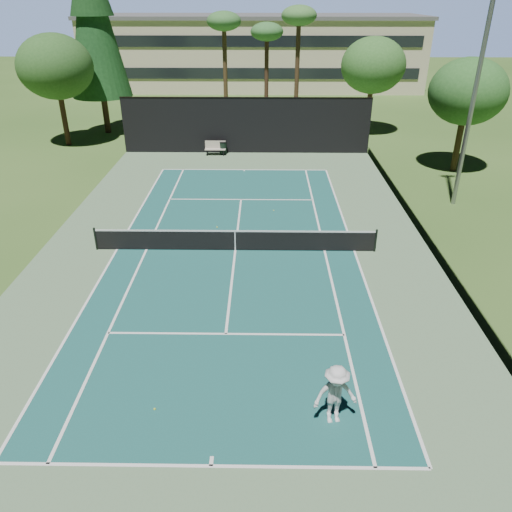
{
  "coord_description": "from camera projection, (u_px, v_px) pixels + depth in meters",
  "views": [
    {
      "loc": [
        1.26,
        -20.45,
        10.49
      ],
      "look_at": [
        1.0,
        -3.0,
        1.3
      ],
      "focal_mm": 35.0,
      "sensor_mm": 36.0,
      "label": 1
    }
  ],
  "objects": [
    {
      "name": "tennis_ball_d",
      "position": [
        187.0,
        231.0,
        24.81
      ],
      "size": [
        0.08,
        0.08,
        0.08
      ],
      "primitive_type": "sphere",
      "color": "yellow",
      "rests_on": "ground"
    },
    {
      "name": "tennis_net",
      "position": [
        235.0,
        240.0,
        22.74
      ],
      "size": [
        12.9,
        0.1,
        1.1
      ],
      "color": "black",
      "rests_on": "ground"
    },
    {
      "name": "park_bench",
      "position": [
        215.0,
        148.0,
        36.39
      ],
      "size": [
        1.5,
        0.45,
        1.02
      ],
      "color": "beige",
      "rests_on": "ground"
    },
    {
      "name": "campus_building",
      "position": [
        254.0,
        51.0,
        61.72
      ],
      "size": [
        40.5,
        12.5,
        8.3
      ],
      "color": "beige",
      "rests_on": "ground"
    },
    {
      "name": "court_lines",
      "position": [
        235.0,
        250.0,
        22.99
      ],
      "size": [
        11.07,
        23.87,
        0.01
      ],
      "color": "white",
      "rests_on": "ground"
    },
    {
      "name": "palm_b",
      "position": [
        267.0,
        35.0,
        42.55
      ],
      "size": [
        2.8,
        2.8,
        8.42
      ],
      "color": "#412A1C",
      "rests_on": "ground"
    },
    {
      "name": "trash_bin",
      "position": [
        223.0,
        148.0,
        36.61
      ],
      "size": [
        0.56,
        0.56,
        0.95
      ],
      "color": "black",
      "rests_on": "ground"
    },
    {
      "name": "player",
      "position": [
        336.0,
        395.0,
        13.41
      ],
      "size": [
        1.3,
        0.88,
        1.86
      ],
      "primitive_type": "imported",
      "rotation": [
        0.0,
        0.0,
        0.17
      ],
      "color": "silver",
      "rests_on": "ground"
    },
    {
      "name": "pine_tree",
      "position": [
        91.0,
        8.0,
        38.17
      ],
      "size": [
        4.8,
        4.8,
        15.0
      ],
      "color": "#402A1B",
      "rests_on": "ground"
    },
    {
      "name": "tennis_ball_c",
      "position": [
        274.0,
        210.0,
        27.18
      ],
      "size": [
        0.06,
        0.06,
        0.06
      ],
      "primitive_type": "sphere",
      "color": "yellow",
      "rests_on": "ground"
    },
    {
      "name": "fence",
      "position": [
        235.0,
        210.0,
        22.12
      ],
      "size": [
        18.04,
        32.05,
        4.03
      ],
      "color": "black",
      "rests_on": "ground"
    },
    {
      "name": "light_pole",
      "position": [
        476.0,
        84.0,
        25.14
      ],
      "size": [
        0.9,
        0.25,
        12.22
      ],
      "color": "gray",
      "rests_on": "ground"
    },
    {
      "name": "palm_a",
      "position": [
        224.0,
        26.0,
        40.44
      ],
      "size": [
        2.8,
        2.8,
        9.32
      ],
      "color": "#4A361F",
      "rests_on": "ground"
    },
    {
      "name": "ground",
      "position": [
        235.0,
        250.0,
        23.0
      ],
      "size": [
        160.0,
        160.0,
        0.0
      ],
      "primitive_type": "plane",
      "color": "#385A22",
      "rests_on": "ground"
    },
    {
      "name": "tennis_ball_b",
      "position": [
        217.0,
        227.0,
        25.21
      ],
      "size": [
        0.07,
        0.07,
        0.07
      ],
      "primitive_type": "sphere",
      "color": "yellow",
      "rests_on": "ground"
    },
    {
      "name": "palm_c",
      "position": [
        299.0,
        21.0,
        39.29
      ],
      "size": [
        2.8,
        2.8,
        9.77
      ],
      "color": "#46311E",
      "rests_on": "ground"
    },
    {
      "name": "court_surface",
      "position": [
        235.0,
        250.0,
        22.99
      ],
      "size": [
        10.97,
        23.77,
        0.01
      ],
      "primitive_type": "cube",
      "color": "#1A5551",
      "rests_on": "ground"
    },
    {
      "name": "tennis_ball_a",
      "position": [
        155.0,
        409.0,
        14.17
      ],
      "size": [
        0.07,
        0.07,
        0.07
      ],
      "primitive_type": "sphere",
      "color": "#C5DF32",
      "rests_on": "ground"
    },
    {
      "name": "decid_tree_c",
      "position": [
        55.0,
        67.0,
        36.42
      ],
      "size": [
        5.44,
        5.44,
        8.09
      ],
      "color": "#442A1D",
      "rests_on": "ground"
    },
    {
      "name": "decid_tree_a",
      "position": [
        373.0,
        66.0,
        39.81
      ],
      "size": [
        5.12,
        5.12,
        7.62
      ],
      "color": "#4D3121",
      "rests_on": "ground"
    },
    {
      "name": "apron_slab",
      "position": [
        235.0,
        250.0,
        23.0
      ],
      "size": [
        18.0,
        32.0,
        0.01
      ],
      "primitive_type": "cube",
      "color": "#5D7E58",
      "rests_on": "ground"
    },
    {
      "name": "decid_tree_b",
      "position": [
        468.0,
        92.0,
        31.07
      ],
      "size": [
        4.8,
        4.8,
        7.14
      ],
      "color": "#4C3820",
      "rests_on": "ground"
    }
  ]
}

